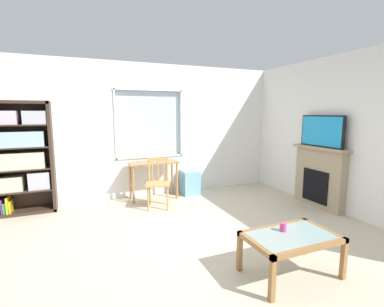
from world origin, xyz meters
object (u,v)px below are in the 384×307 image
wooden_chair (158,183)px  fireplace (319,177)px  coffee_table (291,241)px  tv (322,131)px  sippy_cup (283,227)px  plastic_drawer_unit (190,182)px  bookshelf (24,154)px  desk_under_window (154,168)px

wooden_chair → fireplace: bearing=-21.7°
wooden_chair → coffee_table: (0.72, -2.61, -0.08)m
tv → sippy_cup: 2.62m
wooden_chair → plastic_drawer_unit: wooden_chair is taller
fireplace → sippy_cup: size_ratio=12.39×
bookshelf → plastic_drawer_unit: size_ratio=3.81×
bookshelf → fireplace: bookshelf is taller
tv → sippy_cup: size_ratio=10.04×
bookshelf → sippy_cup: bearing=-47.3°
bookshelf → fireplace: bearing=-19.2°
desk_under_window → coffee_table: (0.67, -3.13, -0.24)m
wooden_chair → coffee_table: bearing=-74.6°
tv → coffee_table: bearing=-142.9°
plastic_drawer_unit → desk_under_window: bearing=-176.4°
bookshelf → plastic_drawer_unit: bearing=-1.1°
fireplace → coffee_table: bearing=-143.1°
wooden_chair → plastic_drawer_unit: (0.85, 0.57, -0.21)m
wooden_chair → tv: bearing=-21.9°
wooden_chair → fireplace: fireplace is taller
tv → sippy_cup: tv is taller
fireplace → tv: bearing=180.0°
desk_under_window → sippy_cup: (0.65, -3.02, -0.13)m
wooden_chair → sippy_cup: bearing=-74.2°
tv → coffee_table: 2.71m
plastic_drawer_unit → fireplace: bearing=-41.2°
tv → plastic_drawer_unit: bearing=138.6°
tv → fireplace: bearing=-0.0°
coffee_table → sippy_cup: (-0.02, 0.11, 0.11)m
plastic_drawer_unit → coffee_table: plastic_drawer_unit is taller
plastic_drawer_unit → tv: (1.88, -1.66, 1.15)m
sippy_cup → wooden_chair: bearing=105.8°
tv → coffee_table: size_ratio=0.94×
fireplace → tv: size_ratio=1.23×
desk_under_window → plastic_drawer_unit: size_ratio=1.94×
wooden_chair → plastic_drawer_unit: bearing=33.7°
tv → wooden_chair: bearing=158.1°
bookshelf → tv: 5.21m
bookshelf → wooden_chair: size_ratio=2.13×
desk_under_window → bookshelf: bearing=177.2°
bookshelf → wooden_chair: (2.17, -0.62, -0.56)m
fireplace → coffee_table: (-2.02, -1.52, -0.18)m
wooden_chair → fireplace: size_ratio=0.81×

